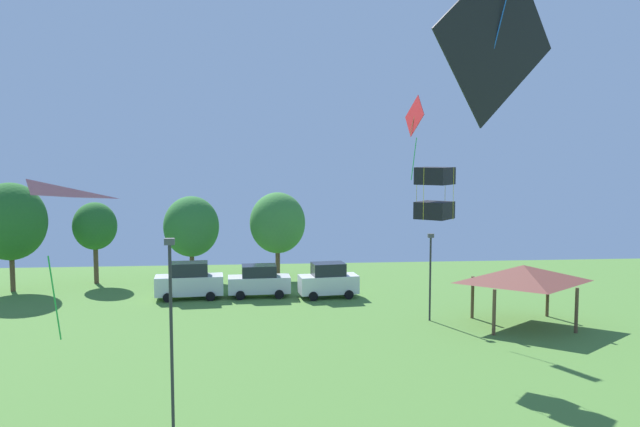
{
  "coord_description": "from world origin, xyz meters",
  "views": [
    {
      "loc": [
        -1.53,
        -0.95,
        10.33
      ],
      "look_at": [
        -0.2,
        14.04,
        8.92
      ],
      "focal_mm": 38.0,
      "sensor_mm": 36.0,
      "label": 1
    }
  ],
  "objects_px": {
    "park_pavilion": "(523,274)",
    "light_post_2": "(430,271)",
    "kite_flying_1": "(414,119)",
    "treeline_tree_2": "(191,227)",
    "treeline_tree_3": "(278,223)",
    "kite_flying_0": "(496,39)",
    "light_post_1": "(171,325)",
    "kite_flying_3": "(435,193)",
    "treeline_tree_0": "(10,222)",
    "parked_car_second_from_left": "(259,281)",
    "treeline_tree_1": "(95,226)",
    "kite_flying_5": "(28,215)",
    "parked_car_third_from_left": "(328,281)",
    "parked_car_leftmost": "(189,281)"
  },
  "relations": [
    {
      "from": "light_post_2",
      "to": "treeline_tree_1",
      "type": "xyz_separation_m",
      "value": [
        -22.93,
        13.59,
        1.41
      ]
    },
    {
      "from": "park_pavilion",
      "to": "light_post_2",
      "type": "xyz_separation_m",
      "value": [
        -5.17,
        1.56,
        -0.03
      ]
    },
    {
      "from": "parked_car_second_from_left",
      "to": "treeline_tree_1",
      "type": "distance_m",
      "value": 14.33
    },
    {
      "from": "kite_flying_1",
      "to": "kite_flying_3",
      "type": "bearing_deg",
      "value": -95.89
    },
    {
      "from": "park_pavilion",
      "to": "kite_flying_0",
      "type": "bearing_deg",
      "value": -113.33
    },
    {
      "from": "light_post_1",
      "to": "treeline_tree_3",
      "type": "xyz_separation_m",
      "value": [
        4.62,
        29.17,
        0.55
      ]
    },
    {
      "from": "kite_flying_0",
      "to": "light_post_2",
      "type": "distance_m",
      "value": 28.91
    },
    {
      "from": "kite_flying_0",
      "to": "kite_flying_3",
      "type": "distance_m",
      "value": 20.55
    },
    {
      "from": "kite_flying_3",
      "to": "parked_car_second_from_left",
      "type": "xyz_separation_m",
      "value": [
        -8.67,
        14.69,
        -7.1
      ]
    },
    {
      "from": "park_pavilion",
      "to": "light_post_1",
      "type": "xyz_separation_m",
      "value": [
        -18.63,
        -13.65,
        0.93
      ]
    },
    {
      "from": "kite_flying_1",
      "to": "treeline_tree_2",
      "type": "xyz_separation_m",
      "value": [
        -14.81,
        12.67,
        -7.91
      ]
    },
    {
      "from": "kite_flying_3",
      "to": "treeline_tree_2",
      "type": "distance_m",
      "value": 25.5
    },
    {
      "from": "parked_car_second_from_left",
      "to": "light_post_2",
      "type": "height_order",
      "value": "light_post_2"
    },
    {
      "from": "kite_flying_3",
      "to": "treeline_tree_3",
      "type": "xyz_separation_m",
      "value": [
        -7.18,
        21.0,
        -3.67
      ]
    },
    {
      "from": "kite_flying_5",
      "to": "parked_car_second_from_left",
      "type": "relative_size",
      "value": 1.08
    },
    {
      "from": "treeline_tree_0",
      "to": "parked_car_leftmost",
      "type": "bearing_deg",
      "value": -15.71
    },
    {
      "from": "kite_flying_1",
      "to": "park_pavilion",
      "type": "height_order",
      "value": "kite_flying_1"
    },
    {
      "from": "parked_car_leftmost",
      "to": "parked_car_third_from_left",
      "type": "height_order",
      "value": "parked_car_leftmost"
    },
    {
      "from": "kite_flying_3",
      "to": "light_post_1",
      "type": "bearing_deg",
      "value": -145.3
    },
    {
      "from": "parked_car_third_from_left",
      "to": "treeline_tree_0",
      "type": "distance_m",
      "value": 23.55
    },
    {
      "from": "kite_flying_5",
      "to": "park_pavilion",
      "type": "height_order",
      "value": "kite_flying_5"
    },
    {
      "from": "kite_flying_0",
      "to": "treeline_tree_0",
      "type": "xyz_separation_m",
      "value": [
        -22.64,
        37.84,
        -7.3
      ]
    },
    {
      "from": "light_post_2",
      "to": "treeline_tree_2",
      "type": "relative_size",
      "value": 0.79
    },
    {
      "from": "light_post_2",
      "to": "treeline_tree_3",
      "type": "bearing_deg",
      "value": 122.35
    },
    {
      "from": "light_post_2",
      "to": "treeline_tree_0",
      "type": "xyz_separation_m",
      "value": [
        -28.33,
        11.1,
        2.1
      ]
    },
    {
      "from": "kite_flying_5",
      "to": "parked_car_third_from_left",
      "type": "distance_m",
      "value": 28.33
    },
    {
      "from": "kite_flying_5",
      "to": "treeline_tree_0",
      "type": "height_order",
      "value": "kite_flying_5"
    },
    {
      "from": "parked_car_second_from_left",
      "to": "treeline_tree_0",
      "type": "distance_m",
      "value": 18.77
    },
    {
      "from": "treeline_tree_0",
      "to": "park_pavilion",
      "type": "bearing_deg",
      "value": -20.7
    },
    {
      "from": "kite_flying_1",
      "to": "light_post_1",
      "type": "height_order",
      "value": "kite_flying_1"
    },
    {
      "from": "light_post_2",
      "to": "light_post_1",
      "type": "bearing_deg",
      "value": -131.52
    },
    {
      "from": "kite_flying_0",
      "to": "treeline_tree_2",
      "type": "height_order",
      "value": "kite_flying_0"
    },
    {
      "from": "treeline_tree_0",
      "to": "treeline_tree_1",
      "type": "xyz_separation_m",
      "value": [
        5.39,
        2.49,
        -0.69
      ]
    },
    {
      "from": "kite_flying_5",
      "to": "treeline_tree_2",
      "type": "distance_m",
      "value": 31.91
    },
    {
      "from": "kite_flying_1",
      "to": "treeline_tree_3",
      "type": "xyz_separation_m",
      "value": [
        -8.04,
        12.69,
        -7.69
      ]
    },
    {
      "from": "kite_flying_3",
      "to": "treeline_tree_0",
      "type": "distance_m",
      "value": 32.4
    },
    {
      "from": "treeline_tree_3",
      "to": "kite_flying_5",
      "type": "bearing_deg",
      "value": -105.32
    },
    {
      "from": "kite_flying_1",
      "to": "kite_flying_5",
      "type": "height_order",
      "value": "kite_flying_1"
    },
    {
      "from": "parked_car_second_from_left",
      "to": "park_pavilion",
      "type": "distance_m",
      "value": 18.13
    },
    {
      "from": "treeline_tree_3",
      "to": "kite_flying_0",
      "type": "bearing_deg",
      "value": -85.57
    },
    {
      "from": "kite_flying_0",
      "to": "parked_car_third_from_left",
      "type": "bearing_deg",
      "value": 89.65
    },
    {
      "from": "park_pavilion",
      "to": "treeline_tree_2",
      "type": "height_order",
      "value": "treeline_tree_2"
    },
    {
      "from": "kite_flying_0",
      "to": "treeline_tree_2",
      "type": "bearing_deg",
      "value": 103.71
    },
    {
      "from": "light_post_1",
      "to": "kite_flying_3",
      "type": "bearing_deg",
      "value": 34.7
    },
    {
      "from": "parked_car_third_from_left",
      "to": "treeline_tree_3",
      "type": "height_order",
      "value": "treeline_tree_3"
    },
    {
      "from": "parked_car_second_from_left",
      "to": "treeline_tree_0",
      "type": "relative_size",
      "value": 0.55
    },
    {
      "from": "kite_flying_1",
      "to": "park_pavilion",
      "type": "bearing_deg",
      "value": -25.37
    },
    {
      "from": "kite_flying_5",
      "to": "parked_car_second_from_left",
      "type": "height_order",
      "value": "kite_flying_5"
    },
    {
      "from": "park_pavilion",
      "to": "light_post_2",
      "type": "distance_m",
      "value": 5.4
    },
    {
      "from": "kite_flying_3",
      "to": "treeline_tree_2",
      "type": "height_order",
      "value": "kite_flying_3"
    }
  ]
}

